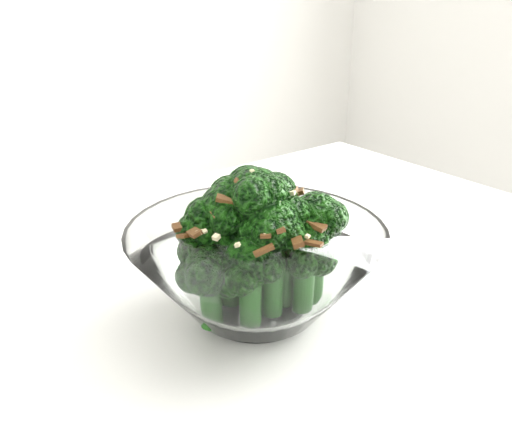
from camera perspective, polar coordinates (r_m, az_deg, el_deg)
broccoli_dish at (r=0.48m, az=0.15°, el=-4.18°), size 0.21×0.21×0.13m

